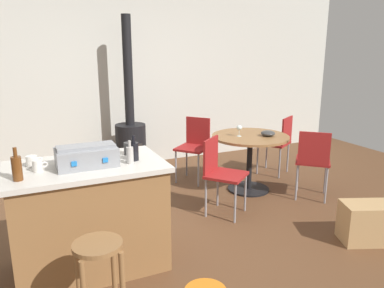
{
  "coord_description": "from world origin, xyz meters",
  "views": [
    {
      "loc": [
        -1.44,
        -3.14,
        1.82
      ],
      "look_at": [
        0.12,
        0.26,
        0.86
      ],
      "focal_mm": 35.33,
      "sensor_mm": 36.0,
      "label": 1
    }
  ],
  "objects": [
    {
      "name": "ground_plane",
      "position": [
        0.0,
        0.0,
        0.0
      ],
      "size": [
        8.8,
        8.8,
        0.0
      ],
      "primitive_type": "plane",
      "color": "brown"
    },
    {
      "name": "back_wall",
      "position": [
        0.0,
        2.61,
        1.35
      ],
      "size": [
        8.0,
        0.1,
        2.7
      ],
      "primitive_type": "cube",
      "color": "beige",
      "rests_on": "ground_plane"
    },
    {
      "name": "kitchen_island",
      "position": [
        -1.01,
        -0.16,
        0.46
      ],
      "size": [
        1.25,
        0.76,
        0.91
      ],
      "color": "olive",
      "rests_on": "ground_plane"
    },
    {
      "name": "wooden_stool",
      "position": [
        -1.09,
        -0.97,
        0.46
      ],
      "size": [
        0.31,
        0.31,
        0.64
      ],
      "color": "olive",
      "rests_on": "ground_plane"
    },
    {
      "name": "dining_table",
      "position": [
        1.19,
        0.8,
        0.56
      ],
      "size": [
        0.98,
        0.98,
        0.74
      ],
      "color": "black",
      "rests_on": "ground_plane"
    },
    {
      "name": "folding_chair_near",
      "position": [
        1.72,
        0.22,
        0.52
      ],
      "size": [
        0.57,
        0.57,
        0.87
      ],
      "color": "maroon",
      "rests_on": "ground_plane"
    },
    {
      "name": "folding_chair_far",
      "position": [
        1.93,
        1.18,
        0.51
      ],
      "size": [
        0.55,
        0.55,
        0.86
      ],
      "color": "maroon",
      "rests_on": "ground_plane"
    },
    {
      "name": "folding_chair_left",
      "position": [
        0.72,
        1.47,
        0.52
      ],
      "size": [
        0.56,
        0.56,
        0.88
      ],
      "color": "maroon",
      "rests_on": "ground_plane"
    },
    {
      "name": "folding_chair_right",
      "position": [
        0.51,
        0.33,
        0.51
      ],
      "size": [
        0.56,
        0.56,
        0.86
      ],
      "color": "maroon",
      "rests_on": "ground_plane"
    },
    {
      "name": "wood_stove",
      "position": [
        -0.02,
        2.09,
        0.55
      ],
      "size": [
        0.44,
        0.45,
        2.26
      ],
      "color": "black",
      "rests_on": "ground_plane"
    },
    {
      "name": "toolbox",
      "position": [
        -1.0,
        -0.21,
        0.99
      ],
      "size": [
        0.46,
        0.29,
        0.17
      ],
      "color": "gray",
      "rests_on": "kitchen_island"
    },
    {
      "name": "bottle_0",
      "position": [
        -0.68,
        -0.28,
        0.99
      ],
      "size": [
        0.06,
        0.06,
        0.19
      ],
      "color": "#B7B2AD",
      "rests_on": "kitchen_island"
    },
    {
      "name": "bottle_1",
      "position": [
        -0.62,
        -0.21,
        0.99
      ],
      "size": [
        0.08,
        0.08,
        0.21
      ],
      "color": "black",
      "rests_on": "kitchen_island"
    },
    {
      "name": "bottle_2",
      "position": [
        -1.51,
        -0.34,
        1.01
      ],
      "size": [
        0.07,
        0.07,
        0.24
      ],
      "color": "#603314",
      "rests_on": "kitchen_island"
    },
    {
      "name": "cup_0",
      "position": [
        -1.36,
        -0.19,
        0.96
      ],
      "size": [
        0.11,
        0.08,
        0.09
      ],
      "color": "white",
      "rests_on": "kitchen_island"
    },
    {
      "name": "cup_1",
      "position": [
        -0.61,
        -0.02,
        0.97
      ],
      "size": [
        0.12,
        0.09,
        0.11
      ],
      "color": "#383838",
      "rests_on": "kitchen_island"
    },
    {
      "name": "cup_2",
      "position": [
        -1.4,
        -0.04,
        0.96
      ],
      "size": [
        0.12,
        0.09,
        0.09
      ],
      "color": "white",
      "rests_on": "kitchen_island"
    },
    {
      "name": "wine_glass",
      "position": [
        1.04,
        0.83,
        0.84
      ],
      "size": [
        0.07,
        0.07,
        0.14
      ],
      "color": "silver",
      "rests_on": "dining_table"
    },
    {
      "name": "serving_bowl",
      "position": [
        1.38,
        0.69,
        0.77
      ],
      "size": [
        0.18,
        0.18,
        0.07
      ],
      "primitive_type": "ellipsoid",
      "color": "#383838",
      "rests_on": "dining_table"
    },
    {
      "name": "cardboard_box",
      "position": [
        1.48,
        -0.83,
        0.19
      ],
      "size": [
        0.57,
        0.47,
        0.39
      ],
      "primitive_type": "cube",
      "rotation": [
        0.0,
        0.0,
        -0.39
      ],
      "color": "tan",
      "rests_on": "ground_plane"
    }
  ]
}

